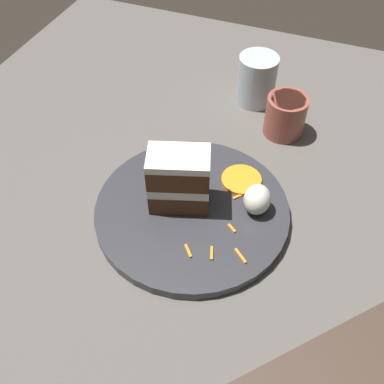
{
  "coord_description": "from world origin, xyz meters",
  "views": [
    {
      "loc": [
        0.44,
        0.14,
        0.58
      ],
      "look_at": [
        0.02,
        -0.02,
        0.07
      ],
      "focal_mm": 42.0,
      "sensor_mm": 36.0,
      "label": 1
    }
  ],
  "objects_px": {
    "plate": "(192,210)",
    "cream_dollop": "(257,199)",
    "cake_slice": "(179,180)",
    "drinking_glass": "(256,83)",
    "orange_garnish": "(241,180)",
    "coffee_mug": "(286,114)"
  },
  "relations": [
    {
      "from": "drinking_glass",
      "to": "coffee_mug",
      "type": "distance_m",
      "value": 0.11
    },
    {
      "from": "coffee_mug",
      "to": "cream_dollop",
      "type": "bearing_deg",
      "value": 1.73
    },
    {
      "from": "plate",
      "to": "cake_slice",
      "type": "relative_size",
      "value": 2.91
    },
    {
      "from": "plate",
      "to": "orange_garnish",
      "type": "xyz_separation_m",
      "value": [
        -0.08,
        0.06,
        0.01
      ]
    },
    {
      "from": "orange_garnish",
      "to": "plate",
      "type": "bearing_deg",
      "value": -34.64
    },
    {
      "from": "cream_dollop",
      "to": "cake_slice",
      "type": "bearing_deg",
      "value": -77.12
    },
    {
      "from": "plate",
      "to": "cream_dollop",
      "type": "bearing_deg",
      "value": 107.71
    },
    {
      "from": "plate",
      "to": "coffee_mug",
      "type": "height_order",
      "value": "coffee_mug"
    },
    {
      "from": "plate",
      "to": "drinking_glass",
      "type": "xyz_separation_m",
      "value": [
        -0.32,
        0.01,
        0.03
      ]
    },
    {
      "from": "cake_slice",
      "to": "coffee_mug",
      "type": "distance_m",
      "value": 0.27
    },
    {
      "from": "plate",
      "to": "drinking_glass",
      "type": "relative_size",
      "value": 3.12
    },
    {
      "from": "cream_dollop",
      "to": "drinking_glass",
      "type": "bearing_deg",
      "value": -164.21
    },
    {
      "from": "cake_slice",
      "to": "plate",
      "type": "bearing_deg",
      "value": -117.15
    },
    {
      "from": "orange_garnish",
      "to": "coffee_mug",
      "type": "height_order",
      "value": "coffee_mug"
    },
    {
      "from": "cream_dollop",
      "to": "coffee_mug",
      "type": "height_order",
      "value": "coffee_mug"
    },
    {
      "from": "cake_slice",
      "to": "drinking_glass",
      "type": "distance_m",
      "value": 0.32
    },
    {
      "from": "plate",
      "to": "cake_slice",
      "type": "xyz_separation_m",
      "value": [
        -0.0,
        -0.02,
        0.06
      ]
    },
    {
      "from": "cream_dollop",
      "to": "drinking_glass",
      "type": "distance_m",
      "value": 0.3
    },
    {
      "from": "cream_dollop",
      "to": "drinking_glass",
      "type": "height_order",
      "value": "drinking_glass"
    },
    {
      "from": "drinking_glass",
      "to": "coffee_mug",
      "type": "bearing_deg",
      "value": 45.39
    },
    {
      "from": "cream_dollop",
      "to": "orange_garnish",
      "type": "bearing_deg",
      "value": -142.88
    },
    {
      "from": "plate",
      "to": "cream_dollop",
      "type": "xyz_separation_m",
      "value": [
        -0.03,
        0.09,
        0.03
      ]
    }
  ]
}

